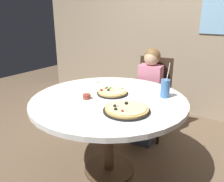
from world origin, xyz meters
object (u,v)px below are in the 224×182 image
Objects in this scene: diner_child at (147,101)px; sauce_bowl at (87,96)px; dining_table at (109,107)px; plate_small at (92,81)px; pizza_veggie at (112,92)px; chair_wooden at (153,92)px; pizza_cheese at (127,109)px; soda_cup at (165,88)px.

diner_child reaches higher than sauce_bowl.
dining_table is 0.55m from plate_small.
dining_table is at bearing -72.33° from pizza_veggie.
plate_small is at bearing -135.34° from diner_child.
pizza_cheese is at bearing -75.30° from chair_wooden.
pizza_cheese is at bearing -104.23° from soda_cup.
dining_table is 19.34× the size of sauce_bowl.
diner_child is 3.53× the size of soda_cup.
diner_child reaches higher than plate_small.
sauce_bowl is (-0.42, 0.03, 0.00)m from pizza_cheese.
pizza_cheese is (0.27, -0.92, 0.28)m from diner_child.
pizza_veggie is (-0.04, -0.66, 0.28)m from diner_child.
diner_child is at bearing -83.40° from chair_wooden.
plate_small is at bearing 124.68° from sauce_bowl.
diner_child is 1.00m from pizza_cheese.
diner_child is at bearing 86.24° from pizza_veggie.
pizza_veggie is 1.58× the size of plate_small.
sauce_bowl is 0.39× the size of plate_small.
pizza_cheese is at bearing -32.92° from plate_small.
plate_small is (-0.43, -0.63, 0.22)m from chair_wooden.
soda_cup is 4.38× the size of sauce_bowl.
dining_table is 1.42× the size of chair_wooden.
diner_child is 6.01× the size of plate_small.
pizza_cheese reaches higher than sauce_bowl.
sauce_bowl is 0.53m from plate_small.
pizza_cheese is 2.00× the size of plate_small.
chair_wooden is 0.87m from pizza_veggie.
pizza_cheese is at bearing -40.24° from pizza_veggie.
dining_table is 1.25× the size of diner_child.
soda_cup is at bearing -50.24° from diner_child.
diner_child is at bearing 106.24° from pizza_cheese.
sauce_bowl is (-0.15, -0.12, 0.10)m from dining_table.
plate_small is (-0.72, 0.47, -0.01)m from pizza_cheese.
plate_small is (-0.45, 0.31, 0.09)m from dining_table.
dining_table is 7.52× the size of plate_small.
diner_child reaches higher than pizza_cheese.
pizza_cheese is 0.48m from soda_cup.
chair_wooden is at bearing 96.60° from diner_child.
soda_cup is at bearing 75.77° from pizza_cheese.
dining_table is at bearing 150.39° from pizza_cheese.
sauce_bowl is at bearing -116.27° from pizza_veggie.
chair_wooden is 1.10m from sauce_bowl.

